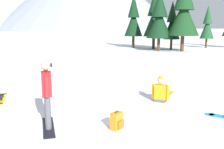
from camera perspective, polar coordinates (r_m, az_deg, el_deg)
ground_plane at (r=6.39m, az=14.19°, el=-13.60°), size 800.00×800.00×0.00m
snowboarder_foreground at (r=6.75m, az=-14.24°, el=-3.97°), size 0.64×1.47×1.75m
snowboarder_midground at (r=9.30m, az=10.98°, el=-3.79°), size 1.15×1.74×0.92m
loose_snowboard_near_right at (r=10.18m, az=-23.41°, el=-4.92°), size 0.75×1.72×0.09m
backpack_orange at (r=6.65m, az=1.09°, el=-10.28°), size 0.37×0.38×0.47m
pine_tree_twin at (r=28.56m, az=10.46°, el=12.10°), size 2.70×2.70×6.36m
pine_tree_young at (r=34.65m, az=20.38°, el=10.28°), size 1.68×1.68×5.23m
pine_tree_tall at (r=28.61m, az=15.62°, el=13.25°), size 3.34×3.34×7.60m
pine_tree_broad at (r=32.88m, az=4.80°, el=12.19°), size 2.28×2.28×6.57m
pine_tree_short at (r=31.24m, az=9.34°, el=12.37°), size 2.48×2.48×6.75m
pine_tree_slender at (r=30.43m, az=13.15°, el=10.97°), size 1.88×1.88×5.47m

